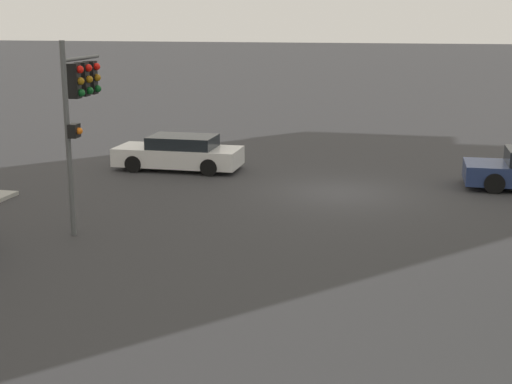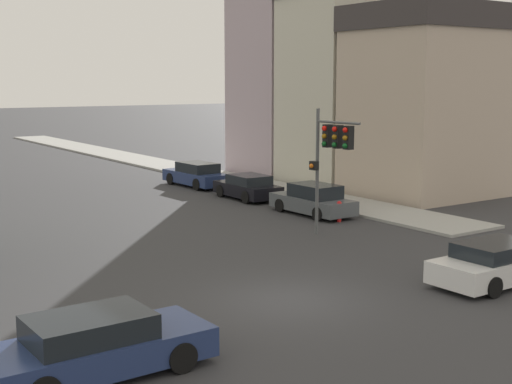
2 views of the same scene
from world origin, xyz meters
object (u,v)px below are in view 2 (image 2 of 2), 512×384
Objects in this scene: crossing_car_1 at (96,346)px; parked_car_0 at (313,200)px; fire_hydrant at (339,211)px; parked_car_2 at (196,175)px; crossing_car_0 at (499,263)px; traffic_signal at (331,146)px; parked_car_1 at (248,187)px.

parked_car_0 is (15.27, 11.67, 0.02)m from crossing_car_1.
parked_car_2 is at bearing 89.48° from fire_hydrant.
fire_hydrant is (15.15, 9.69, -0.16)m from crossing_car_1.
crossing_car_0 is 1.07× the size of parked_car_0.
traffic_signal is 1.23× the size of parked_car_1.
traffic_signal reaches higher than crossing_car_1.
traffic_signal is at bearing 147.64° from parked_car_0.
traffic_signal is 5.68m from parked_car_0.
crossing_car_0 is at bearing 173.27° from parked_car_1.
crossing_car_1 is at bearing 126.17° from parked_car_0.
crossing_car_0 reaches higher than fire_hydrant.
parked_car_0 is at bearing 36.45° from crossing_car_1.
traffic_signal is at bearing 89.97° from crossing_car_0.
parked_car_2 reaches higher than parked_car_1.
crossing_car_0 is at bearing -102.97° from fire_hydrant.
crossing_car_1 reaches higher than crossing_car_0.
parked_car_2 is (-0.01, 10.85, 0.01)m from parked_car_0.
parked_car_0 is 4.83× the size of fire_hydrant.
parked_car_1 is 0.84× the size of parked_car_2.
crossing_car_1 is at bearing -147.38° from fire_hydrant.
traffic_signal reaches higher than parked_car_2.
traffic_signal reaches higher than fire_hydrant.
traffic_signal is at bearing 166.62° from parked_car_1.
parked_car_1 is 4.46× the size of fire_hydrant.
crossing_car_0 is 12.27m from parked_car_0.
parked_car_2 is (0.02, 5.46, 0.06)m from parked_car_1.
traffic_signal is 15.49m from parked_car_2.
parked_car_1 is (15.24, 17.05, -0.03)m from crossing_car_1.
parked_car_0 reaches higher than crossing_car_0.
parked_car_1 is 7.36m from fire_hydrant.
parked_car_0 reaches higher than fire_hydrant.
parked_car_2 is (15.26, 22.51, 0.02)m from crossing_car_1.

